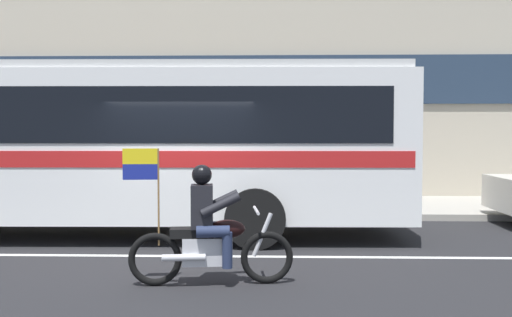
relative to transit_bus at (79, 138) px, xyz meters
name	(u,v)px	position (x,y,z in m)	size (l,w,h in m)	color
ground_plane	(180,249)	(2.13, -1.19, -1.88)	(60.00, 60.00, 0.00)	black
sidewalk_curb	(212,206)	(2.13, 3.91, -1.81)	(28.00, 3.80, 0.15)	#A39E93
lane_center_stripe	(174,256)	(2.13, -1.79, -1.88)	(26.60, 0.14, 0.01)	silver
office_building_facade	(220,30)	(2.13, 6.19, 3.14)	(28.00, 0.89, 10.03)	#B2A893
transit_bus	(79,138)	(0.00, 0.00, 0.00)	(12.45, 2.81, 3.22)	white
motorcycle_with_rider	(209,234)	(2.89, -3.49, -1.22)	(2.19, 0.66, 1.78)	black
fire_hydrant	(135,194)	(0.42, 2.61, -1.37)	(0.22, 0.30, 0.75)	gold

